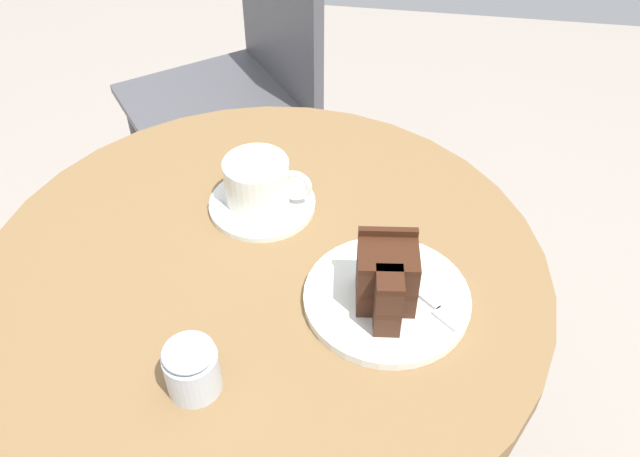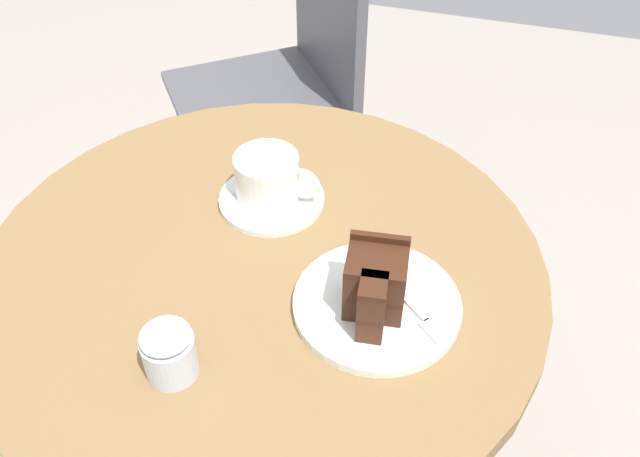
# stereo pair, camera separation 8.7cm
# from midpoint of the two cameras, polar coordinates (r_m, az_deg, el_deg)

# --- Properties ---
(cafe_table) EXTENTS (0.74, 0.74, 0.68)m
(cafe_table) POSITION_cam_midpoint_polar(r_m,az_deg,el_deg) (0.97, -7.01, -7.78)
(cafe_table) COLOR brown
(cafe_table) RESTS_ON ground
(saucer) EXTENTS (0.15, 0.15, 0.01)m
(saucer) POSITION_cam_midpoint_polar(r_m,az_deg,el_deg) (0.97, -7.46, 1.95)
(saucer) COLOR silver
(saucer) RESTS_ON cafe_table
(coffee_cup) EXTENTS (0.12, 0.09, 0.07)m
(coffee_cup) POSITION_cam_midpoint_polar(r_m,az_deg,el_deg) (0.94, -7.87, 3.85)
(coffee_cup) COLOR silver
(coffee_cup) RESTS_ON saucer
(teaspoon) EXTENTS (0.10, 0.05, 0.00)m
(teaspoon) POSITION_cam_midpoint_polar(r_m,az_deg,el_deg) (0.95, -10.11, 1.41)
(teaspoon) COLOR silver
(teaspoon) RESTS_ON saucer
(cake_plate) EXTENTS (0.21, 0.21, 0.01)m
(cake_plate) POSITION_cam_midpoint_polar(r_m,az_deg,el_deg) (0.83, 2.67, -6.02)
(cake_plate) COLOR silver
(cake_plate) RESTS_ON cafe_table
(cake_slice) EXTENTS (0.08, 0.10, 0.09)m
(cake_slice) POSITION_cam_midpoint_polar(r_m,az_deg,el_deg) (0.79, 2.53, -4.40)
(cake_slice) COLOR #422619
(cake_slice) RESTS_ON cake_plate
(fork) EXTENTS (0.12, 0.11, 0.00)m
(fork) POSITION_cam_midpoint_polar(r_m,az_deg,el_deg) (0.82, 5.94, -6.07)
(fork) COLOR silver
(fork) RESTS_ON cake_plate
(napkin) EXTENTS (0.17, 0.18, 0.00)m
(napkin) POSITION_cam_midpoint_polar(r_m,az_deg,el_deg) (0.84, 2.86, -6.14)
(napkin) COLOR beige
(napkin) RESTS_ON cafe_table
(cafe_chair) EXTENTS (0.53, 0.53, 0.88)m
(cafe_chair) POSITION_cam_midpoint_polar(r_m,az_deg,el_deg) (1.60, -7.85, 13.23)
(cafe_chair) COLOR #4C4C51
(cafe_chair) RESTS_ON ground
(sugar_pot) EXTENTS (0.06, 0.06, 0.07)m
(sugar_pot) POSITION_cam_midpoint_polar(r_m,az_deg,el_deg) (0.76, -14.10, -11.46)
(sugar_pot) COLOR silver
(sugar_pot) RESTS_ON cafe_table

